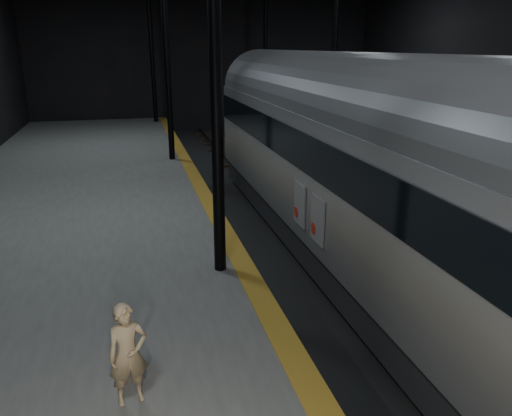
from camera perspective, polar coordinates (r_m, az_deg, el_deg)
name	(u,v)px	position (r m, az deg, el deg)	size (l,w,h in m)	color
ground	(314,234)	(16.40, 6.60, -2.96)	(44.00, 44.00, 0.00)	black
platform_left	(69,241)	(15.37, -20.56, -3.53)	(9.00, 43.80, 1.00)	#4E4E4C
platform_right	(511,202)	(20.08, 27.11, 0.57)	(9.00, 43.80, 1.00)	#4E4E4C
tactile_strip	(215,213)	(15.25, -4.76, -0.53)	(0.50, 43.80, 0.01)	#8E6219
track	(314,232)	(16.38, 6.61, -2.74)	(2.40, 43.00, 0.24)	#3F3328
train	(362,161)	(12.76, 12.05, 5.27)	(3.12, 20.87, 5.58)	gray
woman	(128,354)	(7.44, -14.41, -15.90)	(0.56, 0.37, 1.53)	tan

